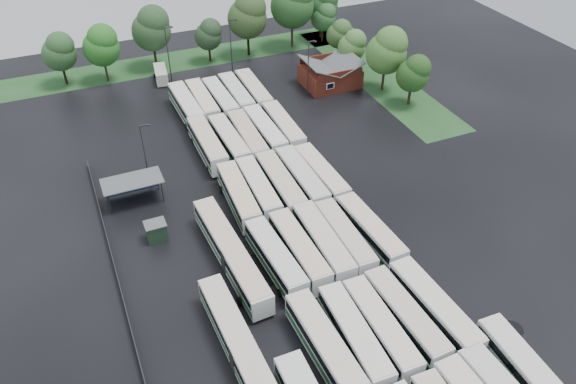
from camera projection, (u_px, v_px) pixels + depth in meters
name	position (u px, v px, depth m)	size (l,w,h in m)	color
ground	(312.00, 267.00, 68.72)	(160.00, 160.00, 0.00)	black
brick_building	(330.00, 76.00, 106.23)	(10.07, 8.60, 5.39)	maroon
wash_shed	(132.00, 182.00, 77.51)	(8.20, 4.20, 3.58)	#2D2D30
utility_hut	(156.00, 231.00, 71.99)	(2.70, 2.20, 2.62)	black
grass_strip_north	(187.00, 59.00, 116.48)	(80.00, 10.00, 0.01)	#1E491F
grass_strip_east	(375.00, 75.00, 110.53)	(10.00, 50.00, 0.01)	#1E491F
west_fence	(116.00, 272.00, 67.20)	(0.10, 50.00, 1.20)	#2D2D30
bus_r1c0	(325.00, 346.00, 56.97)	(3.16, 13.32, 3.69)	silver
bus_r1c1	(354.00, 336.00, 58.01)	(3.21, 12.94, 3.58)	silver
bus_r1c2	(380.00, 328.00, 58.88)	(2.89, 12.76, 3.54)	silver
bus_r1c3	(405.00, 317.00, 60.07)	(3.14, 12.92, 3.57)	silver
bus_r1c4	(434.00, 308.00, 60.90)	(3.48, 13.49, 3.72)	silver
bus_r2c0	(275.00, 258.00, 67.14)	(3.34, 12.82, 3.54)	silver
bus_r2c1	(299.00, 250.00, 68.19)	(2.93, 13.00, 3.61)	silver
bus_r2c2	(323.00, 243.00, 69.18)	(3.13, 13.33, 3.69)	silver
bus_r2c3	(344.00, 238.00, 70.00)	(2.93, 12.71, 3.52)	silver
bus_r2c4	(370.00, 231.00, 71.00)	(3.36, 12.94, 3.57)	silver
bus_r3c0	(238.00, 196.00, 76.71)	(3.40, 13.10, 3.61)	silver
bus_r3c1	(258.00, 189.00, 77.95)	(3.17, 12.86, 3.56)	silver
bus_r3c2	(281.00, 185.00, 78.63)	(3.15, 13.45, 3.73)	silver
bus_r3c3	(302.00, 179.00, 79.75)	(2.90, 13.34, 3.71)	silver
bus_r3c4	(321.00, 175.00, 80.60)	(3.05, 13.01, 3.60)	silver
bus_r4c0	(208.00, 145.00, 86.86)	(2.89, 13.36, 3.71)	silver
bus_r4c1	(229.00, 141.00, 87.74)	(2.93, 12.93, 3.59)	silver
bus_r4c2	(248.00, 137.00, 88.56)	(3.17, 13.24, 3.66)	silver
bus_r4c3	(265.00, 132.00, 89.92)	(2.85, 13.11, 3.65)	silver
bus_r4c4	(283.00, 127.00, 91.01)	(3.09, 13.14, 3.64)	silver
bus_r5c0	(186.00, 106.00, 96.63)	(3.05, 13.35, 3.70)	silver
bus_r5c1	(203.00, 102.00, 97.78)	(2.90, 13.03, 3.62)	silver
bus_r5c2	(221.00, 100.00, 98.47)	(2.90, 12.94, 3.59)	silver
bus_r5c3	(236.00, 95.00, 99.82)	(2.91, 13.02, 3.62)	silver
bus_r5c4	(254.00, 92.00, 100.78)	(3.11, 13.27, 3.68)	silver
artic_bus_west_b	(231.00, 253.00, 67.71)	(3.69, 19.64, 3.62)	silver
artic_bus_west_c	(241.00, 349.00, 56.81)	(3.31, 19.06, 3.52)	silver
minibus	(161.00, 74.00, 107.77)	(2.94, 6.17, 2.59)	silver
tree_north_0	(59.00, 51.00, 103.53)	(6.25, 6.25, 10.36)	black
tree_north_1	(102.00, 45.00, 104.33)	(6.82, 6.82, 11.30)	#30271B
tree_north_2	(152.00, 28.00, 108.76)	(7.61, 7.61, 12.61)	black
tree_north_3	(209.00, 34.00, 112.22)	(5.45, 5.45, 9.03)	black
tree_north_4	(248.00, 15.00, 113.01)	(8.02, 8.02, 13.28)	black
tree_north_5	(293.00, 2.00, 115.72)	(9.08, 9.08, 15.03)	#37271C
tree_north_6	(323.00, 4.00, 121.06)	(7.14, 7.14, 11.83)	black
tree_east_0	(414.00, 73.00, 97.58)	(5.74, 5.72, 9.48)	black
tree_east_1	(388.00, 50.00, 100.84)	(7.44, 7.44, 12.32)	black
tree_east_2	(353.00, 45.00, 108.04)	(5.37, 5.37, 8.89)	#302419
tree_east_3	(340.00, 34.00, 113.53)	(5.06, 5.06, 8.38)	black
tree_east_4	(324.00, 16.00, 120.36)	(5.33, 5.33, 8.82)	black
lamp_post_ne	(309.00, 64.00, 100.58)	(1.59, 0.31, 10.35)	#2D2D30
lamp_post_nw	(145.00, 151.00, 78.79)	(1.51, 0.30, 9.83)	#2D2D30
lamp_post_back_w	(168.00, 50.00, 104.66)	(1.67, 0.33, 10.85)	#2D2D30
lamp_post_back_e	(231.00, 43.00, 107.56)	(1.66, 0.32, 10.81)	#2D2D30
puddle_2	(260.00, 270.00, 68.23)	(5.95, 5.95, 0.01)	black
puddle_3	(359.00, 268.00, 68.54)	(3.13, 3.13, 0.01)	black
puddle_4	(512.00, 329.00, 61.21)	(2.45, 2.45, 0.01)	black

